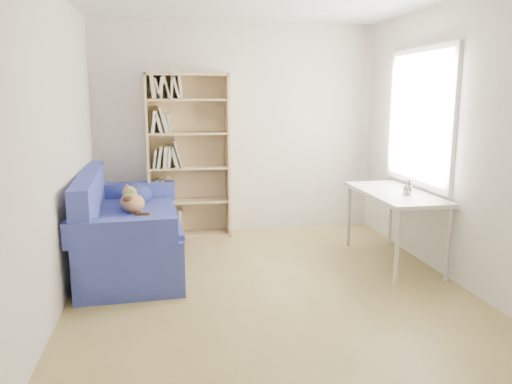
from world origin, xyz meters
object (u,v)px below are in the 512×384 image
sofa (126,231)px  bookshelf (189,163)px  pen_cup (408,189)px  desk (395,198)px

sofa → bookshelf: size_ratio=1.02×
bookshelf → pen_cup: bookshelf is taller
sofa → desk: sofa is taller
sofa → bookshelf: (0.70, 1.00, 0.55)m
pen_cup → desk: bearing=104.1°
sofa → bookshelf: bookshelf is taller
bookshelf → pen_cup: size_ratio=12.53×
sofa → pen_cup: bearing=-14.4°
bookshelf → pen_cup: bearing=-36.8°
desk → bookshelf: bearing=145.9°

